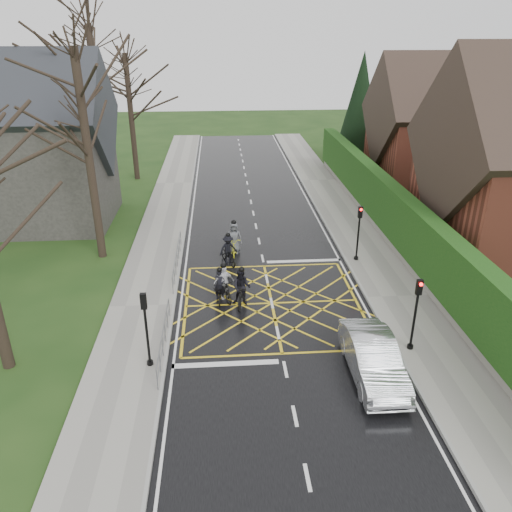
{
  "coord_description": "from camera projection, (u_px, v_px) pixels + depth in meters",
  "views": [
    {
      "loc": [
        -2.24,
        -20.22,
        11.76
      ],
      "look_at": [
        -0.55,
        2.54,
        1.3
      ],
      "focal_mm": 35.0,
      "sensor_mm": 36.0,
      "label": 1
    }
  ],
  "objects": [
    {
      "name": "cyclist_back",
      "position": [
        242.0,
        291.0,
        22.97
      ],
      "size": [
        0.99,
        2.01,
        1.94
      ],
      "rotation": [
        0.0,
        0.0,
        -0.22
      ],
      "color": "black",
      "rests_on": "ground"
    },
    {
      "name": "conifer",
      "position": [
        360.0,
        109.0,
        45.59
      ],
      "size": [
        4.6,
        4.6,
        10.0
      ],
      "color": "black",
      "rests_on": "ground"
    },
    {
      "name": "sidewalk_right",
      "position": [
        397.0,
        297.0,
        23.76
      ],
      "size": [
        3.0,
        80.0,
        0.15
      ],
      "primitive_type": "cube",
      "color": "gray",
      "rests_on": "ground"
    },
    {
      "name": "house_far",
      "position": [
        437.0,
        132.0,
        38.88
      ],
      "size": [
        9.8,
        8.8,
        10.3
      ],
      "color": "brown",
      "rests_on": "ground"
    },
    {
      "name": "tree_far",
      "position": [
        129.0,
        91.0,
        39.7
      ],
      "size": [
        8.4,
        8.4,
        10.4
      ],
      "color": "black",
      "rests_on": "ground"
    },
    {
      "name": "cyclist_mid",
      "position": [
        228.0,
        252.0,
        27.15
      ],
      "size": [
        1.27,
        1.9,
        1.75
      ],
      "rotation": [
        0.0,
        0.0,
        0.4
      ],
      "color": "black",
      "rests_on": "ground"
    },
    {
      "name": "traffic_light_se",
      "position": [
        415.0,
        316.0,
        19.22
      ],
      "size": [
        0.24,
        0.31,
        3.21
      ],
      "rotation": [
        0.0,
        0.0,
        3.14
      ],
      "color": "black",
      "rests_on": "ground"
    },
    {
      "name": "traffic_light_ne",
      "position": [
        358.0,
        234.0,
        26.84
      ],
      "size": [
        0.24,
        0.31,
        3.21
      ],
      "rotation": [
        0.0,
        0.0,
        3.14
      ],
      "color": "black",
      "rests_on": "ground"
    },
    {
      "name": "cyclist_front",
      "position": [
        224.0,
        286.0,
        23.51
      ],
      "size": [
        1.14,
        1.91,
        1.85
      ],
      "rotation": [
        0.0,
        0.0,
        0.36
      ],
      "color": "black",
      "rests_on": "ground"
    },
    {
      "name": "cyclist_lead",
      "position": [
        234.0,
        242.0,
        28.28
      ],
      "size": [
        0.93,
        2.1,
        2.01
      ],
      "rotation": [
        0.0,
        0.0,
        -0.05
      ],
      "color": "yellow",
      "rests_on": "ground"
    },
    {
      "name": "road",
      "position": [
        272.0,
        303.0,
        23.38
      ],
      "size": [
        9.0,
        80.0,
        0.01
      ],
      "primitive_type": "cube",
      "color": "black",
      "rests_on": "ground"
    },
    {
      "name": "cyclist_rear",
      "position": [
        220.0,
        290.0,
        23.45
      ],
      "size": [
        0.65,
        1.74,
        1.68
      ],
      "rotation": [
        0.0,
        0.0,
        -0.03
      ],
      "color": "black",
      "rests_on": "ground"
    },
    {
      "name": "tree_near",
      "position": [
        83.0,
        112.0,
        24.92
      ],
      "size": [
        9.24,
        9.24,
        11.44
      ],
      "color": "black",
      "rests_on": "ground"
    },
    {
      "name": "church",
      "position": [
        39.0,
        147.0,
        31.3
      ],
      "size": [
        8.8,
        7.8,
        11.0
      ],
      "color": "#2D2B28",
      "rests_on": "ground"
    },
    {
      "name": "railing_south",
      "position": [
        163.0,
        335.0,
        19.57
      ],
      "size": [
        0.05,
        5.04,
        1.03
      ],
      "color": "slate",
      "rests_on": "ground"
    },
    {
      "name": "hedge",
      "position": [
        396.0,
        214.0,
        28.47
      ],
      "size": [
        0.9,
        38.0,
        2.8
      ],
      "primitive_type": "cube",
      "color": "#123A10",
      "rests_on": "stone_wall"
    },
    {
      "name": "sidewalk_left",
      "position": [
        142.0,
        307.0,
        22.95
      ],
      "size": [
        3.0,
        80.0,
        0.15
      ],
      "primitive_type": "cube",
      "color": "gray",
      "rests_on": "ground"
    },
    {
      "name": "car",
      "position": [
        373.0,
        358.0,
        18.22
      ],
      "size": [
        1.65,
        4.64,
        1.53
      ],
      "primitive_type": "imported",
      "rotation": [
        0.0,
        0.0,
        -0.01
      ],
      "color": "silver",
      "rests_on": "ground"
    },
    {
      "name": "ground",
      "position": [
        272.0,
        303.0,
        23.38
      ],
      "size": [
        120.0,
        120.0,
        0.0
      ],
      "primitive_type": "plane",
      "color": "#183210",
      "rests_on": "ground"
    },
    {
      "name": "tree_mid",
      "position": [
        95.0,
        82.0,
        31.8
      ],
      "size": [
        10.08,
        10.08,
        12.48
      ],
      "color": "black",
      "rests_on": "ground"
    },
    {
      "name": "traffic_light_sw",
      "position": [
        147.0,
        331.0,
        18.27
      ],
      "size": [
        0.24,
        0.31,
        3.21
      ],
      "color": "black",
      "rests_on": "ground"
    },
    {
      "name": "stone_wall",
      "position": [
        393.0,
        242.0,
        29.2
      ],
      "size": [
        0.5,
        38.0,
        0.7
      ],
      "primitive_type": "cube",
      "color": "slate",
      "rests_on": "ground"
    },
    {
      "name": "railing_north",
      "position": [
        177.0,
        256.0,
        26.37
      ],
      "size": [
        0.05,
        6.04,
        1.03
      ],
      "color": "slate",
      "rests_on": "ground"
    }
  ]
}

